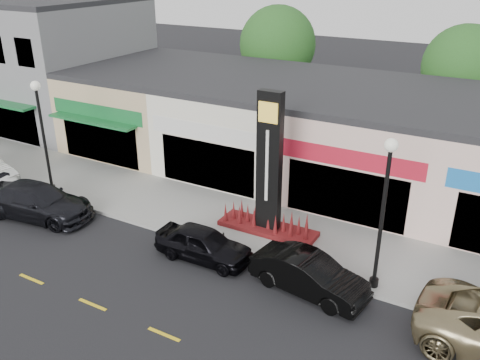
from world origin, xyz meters
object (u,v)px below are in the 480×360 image
Objects in this scene: lamp_west_near at (42,126)px; pylon_sign at (269,185)px; car_black_sedan at (203,244)px; lamp_east_near at (384,201)px; car_dark_sedan at (37,201)px; car_black_conv at (309,275)px.

lamp_west_near is 0.91× the size of pylon_sign.
lamp_west_near is 1.41× the size of car_black_sedan.
pylon_sign is 1.55× the size of car_black_sedan.
car_black_sedan is at bearing -168.72° from lamp_east_near.
lamp_west_near is at bearing -171.23° from pylon_sign.
pylon_sign reaches higher than lamp_east_near.
lamp_west_near reaches higher than car_dark_sedan.
lamp_east_near reaches higher than car_dark_sedan.
car_black_conv is (12.69, 0.74, -0.07)m from car_dark_sedan.
car_black_sedan is at bearing -113.61° from pylon_sign.
car_dark_sedan is at bearing -172.33° from lamp_east_near.
car_black_sedan is (9.71, -1.25, -2.82)m from lamp_west_near.
pylon_sign is at bearing -77.85° from car_dark_sedan.
pylon_sign is at bearing 161.25° from lamp_east_near.
lamp_west_near is 14.37m from car_black_conv.
lamp_east_near is 0.91× the size of pylon_sign.
lamp_west_near is at bearing 93.57° from car_black_conv.
lamp_east_near is 3.62m from car_black_conv.
car_black_sedan is (8.36, 0.72, -0.10)m from car_dark_sedan.
lamp_west_near is 1.00× the size of lamp_east_near.
car_black_sedan is at bearing 98.93° from car_black_conv.
pylon_sign is (11.00, 1.70, -1.20)m from lamp_west_near.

